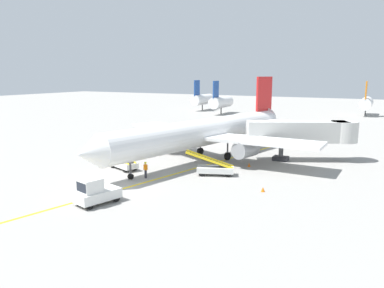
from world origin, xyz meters
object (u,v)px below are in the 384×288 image
at_px(airliner, 206,132).
at_px(belt_loader_forward_hold, 214,168).
at_px(jet_bridge, 308,132).
at_px(pushback_tug, 95,192).
at_px(baggage_tug_near_wing, 132,147).
at_px(safety_cone_nose_right, 263,189).
at_px(ground_crew_marshaller, 146,169).
at_px(safety_cone_nose_left, 249,165).
at_px(safety_cone_wingtip_left, 153,143).
at_px(belt_loader_aft_hold, 123,162).

height_order(airliner, belt_loader_forward_hold, airliner).
height_order(jet_bridge, pushback_tug, jet_bridge).
height_order(jet_bridge, baggage_tug_near_wing, jet_bridge).
height_order(baggage_tug_near_wing, safety_cone_nose_right, baggage_tug_near_wing).
xyz_separation_m(ground_crew_marshaller, safety_cone_nose_right, (11.94, 1.24, -0.69)).
bearing_deg(safety_cone_nose_left, safety_cone_wingtip_left, 160.44).
xyz_separation_m(safety_cone_nose_left, safety_cone_wingtip_left, (-17.43, 6.19, 0.00)).
xyz_separation_m(jet_bridge, safety_cone_nose_right, (-0.90, -14.58, -3.32)).
height_order(ground_crew_marshaller, safety_cone_wingtip_left, ground_crew_marshaller).
bearing_deg(safety_cone_wingtip_left, belt_loader_forward_hold, -36.44).
relative_size(belt_loader_forward_hold, ground_crew_marshaller, 3.01).
bearing_deg(safety_cone_nose_right, jet_bridge, 86.47).
bearing_deg(airliner, safety_cone_nose_left, -10.89).
xyz_separation_m(belt_loader_aft_hold, safety_cone_nose_right, (16.35, -0.66, -0.56)).
height_order(pushback_tug, ground_crew_marshaller, pushback_tug).
xyz_separation_m(baggage_tug_near_wing, safety_cone_wingtip_left, (-1.11, 6.62, -0.71)).
bearing_deg(safety_cone_wingtip_left, pushback_tug, -66.18).
relative_size(baggage_tug_near_wing, belt_loader_forward_hold, 0.53).
distance_m(belt_loader_forward_hold, ground_crew_marshaller, 7.13).
distance_m(belt_loader_forward_hold, safety_cone_nose_right, 6.99).
distance_m(jet_bridge, pushback_tug, 27.05).
bearing_deg(safety_cone_nose_left, jet_bridge, 50.80).
xyz_separation_m(airliner, jet_bridge, (11.17, 5.16, 0.12)).
bearing_deg(belt_loader_forward_hold, belt_loader_aft_hold, -166.56).
relative_size(pushback_tug, belt_loader_aft_hold, 0.77).
bearing_deg(baggage_tug_near_wing, ground_crew_marshaller, -46.44).
distance_m(airliner, safety_cone_nose_right, 14.30).
bearing_deg(airliner, safety_cone_wingtip_left, 156.19).
bearing_deg(safety_cone_nose_left, ground_crew_marshaller, -128.98).
distance_m(pushback_tug, baggage_tug_near_wing, 19.80).
height_order(pushback_tug, safety_cone_nose_left, pushback_tug).
relative_size(airliner, ground_crew_marshaller, 20.58).
height_order(belt_loader_aft_hold, ground_crew_marshaller, belt_loader_aft_hold).
height_order(jet_bridge, belt_loader_forward_hold, jet_bridge).
relative_size(belt_loader_aft_hold, safety_cone_nose_left, 11.65).
bearing_deg(belt_loader_forward_hold, pushback_tug, -110.92).
bearing_deg(pushback_tug, safety_cone_nose_left, 69.02).
height_order(jet_bridge, ground_crew_marshaller, jet_bridge).
xyz_separation_m(airliner, safety_cone_nose_right, (10.27, -9.42, -3.20)).
relative_size(airliner, belt_loader_forward_hold, 6.84).
relative_size(ground_crew_marshaller, safety_cone_nose_right, 3.86).
bearing_deg(belt_loader_aft_hold, pushback_tug, -62.66).
bearing_deg(pushback_tug, ground_crew_marshaller, 95.91).
bearing_deg(safety_cone_nose_right, belt_loader_aft_hold, 177.69).
bearing_deg(baggage_tug_near_wing, pushback_tug, -61.37).
height_order(airliner, safety_cone_nose_right, airliner).
relative_size(belt_loader_aft_hold, safety_cone_wingtip_left, 11.65).
height_order(pushback_tug, safety_cone_wingtip_left, pushback_tug).
bearing_deg(ground_crew_marshaller, safety_cone_nose_right, 5.93).
height_order(pushback_tug, safety_cone_nose_right, pushback_tug).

